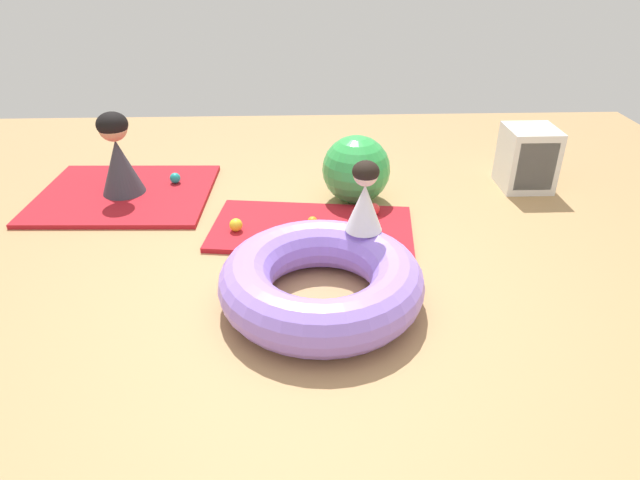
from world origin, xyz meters
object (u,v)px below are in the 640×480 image
(inflatable_cushion, at_px, (321,281))
(play_ball_yellow, at_px, (236,225))
(adult_seated, at_px, (118,155))
(child_in_white, at_px, (365,197))
(play_ball_red, at_px, (373,209))
(exercise_ball_large, at_px, (356,169))
(play_ball_orange, at_px, (312,222))
(storage_cube, at_px, (528,159))
(play_ball_blue, at_px, (361,242))
(play_ball_teal, at_px, (175,178))
(play_ball_pink, at_px, (358,217))

(inflatable_cushion, bearing_deg, play_ball_yellow, 124.07)
(adult_seated, xyz_separation_m, play_ball_yellow, (1.07, -0.77, -0.30))
(child_in_white, bearing_deg, play_ball_yellow, -52.17)
(play_ball_red, xyz_separation_m, exercise_ball_large, (-0.11, 0.37, 0.20))
(play_ball_orange, bearing_deg, storage_cube, 21.11)
(play_ball_blue, bearing_deg, storage_cube, 33.93)
(play_ball_yellow, distance_m, exercise_ball_large, 1.17)
(play_ball_teal, bearing_deg, adult_seated, -155.76)
(child_in_white, distance_m, play_ball_yellow, 1.18)
(play_ball_orange, xyz_separation_m, play_ball_blue, (0.35, -0.33, -0.01))
(play_ball_teal, relative_size, storage_cube, 0.17)
(inflatable_cushion, xyz_separation_m, play_ball_teal, (-1.27, 1.88, -0.08))
(play_ball_yellow, xyz_separation_m, exercise_ball_large, (0.99, 0.60, 0.20))
(play_ball_red, bearing_deg, storage_cube, 21.62)
(play_ball_pink, bearing_deg, adult_seated, 162.46)
(inflatable_cushion, distance_m, storage_cube, 2.61)
(play_ball_teal, distance_m, play_ball_yellow, 1.16)
(play_ball_blue, bearing_deg, child_in_white, -94.09)
(play_ball_pink, height_order, storage_cube, storage_cube)
(child_in_white, relative_size, adult_seated, 0.67)
(storage_cube, bearing_deg, play_ball_red, -158.38)
(play_ball_blue, relative_size, exercise_ball_large, 0.11)
(inflatable_cushion, relative_size, exercise_ball_large, 2.20)
(child_in_white, height_order, storage_cube, child_in_white)
(inflatable_cushion, bearing_deg, play_ball_teal, 124.11)
(play_ball_red, height_order, play_ball_teal, play_ball_red)
(inflatable_cushion, relative_size, child_in_white, 2.66)
(play_ball_pink, relative_size, exercise_ball_large, 0.14)
(play_ball_yellow, distance_m, play_ball_blue, 0.98)
(child_in_white, distance_m, play_ball_orange, 0.85)
(play_ball_teal, xyz_separation_m, play_ball_orange, (1.24, -0.90, -0.01))
(play_ball_yellow, relative_size, play_ball_blue, 1.54)
(child_in_white, relative_size, play_ball_pink, 6.09)
(play_ball_teal, xyz_separation_m, storage_cube, (3.22, -0.14, 0.19))
(child_in_white, relative_size, play_ball_blue, 7.31)
(play_ball_pink, bearing_deg, inflatable_cushion, -107.79)
(adult_seated, xyz_separation_m, play_ball_red, (2.17, -0.53, -0.30))
(play_ball_red, relative_size, play_ball_orange, 1.26)
(play_ball_yellow, xyz_separation_m, play_ball_pink, (0.96, 0.13, -0.01))
(play_ball_yellow, relative_size, exercise_ball_large, 0.17)
(play_ball_blue, relative_size, storage_cube, 0.12)
(child_in_white, relative_size, storage_cube, 0.87)
(play_ball_orange, bearing_deg, inflatable_cushion, -88.28)
(adult_seated, height_order, storage_cube, adult_seated)
(inflatable_cushion, relative_size, play_ball_orange, 15.89)
(play_ball_teal, xyz_separation_m, play_ball_blue, (1.59, -1.23, -0.02))
(play_ball_red, bearing_deg, adult_seated, 166.15)
(child_in_white, xyz_separation_m, play_ball_blue, (0.02, 0.28, -0.50))
(play_ball_red, bearing_deg, inflatable_cushion, -112.32)
(child_in_white, xyz_separation_m, play_ball_yellow, (-0.92, 0.56, -0.48))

